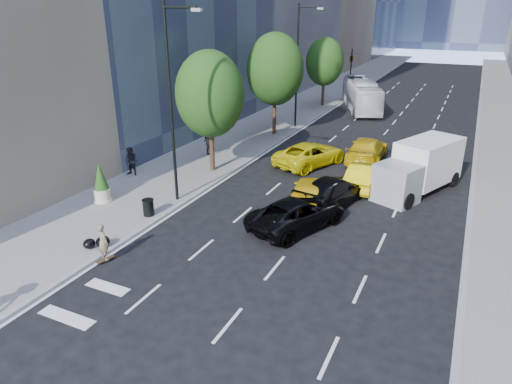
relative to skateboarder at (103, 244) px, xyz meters
The scene contains 23 objects.
ground 6.21m from the skateboarder, 24.59° to the left, with size 160.00×160.00×0.00m, color black.
sidewalk_left 32.75m from the skateboarder, 95.96° to the left, with size 6.00×120.00×0.15m, color slate.
sidewalk_right 36.11m from the skateboarder, 64.40° to the left, with size 4.00×120.00×0.15m, color slate.
lamp_near 8.29m from the skateboarder, 96.28° to the left, with size 2.13×0.22×10.00m.
lamp_far 25.08m from the skateboarder, 91.68° to the left, with size 2.13×0.22×10.00m.
tree_near 12.39m from the skateboarder, 97.88° to the left, with size 4.20×4.20×7.46m.
tree_mid 22.09m from the skateboarder, 94.24° to the left, with size 4.50×4.50×7.99m.
tree_far 34.81m from the skateboarder, 92.65° to the left, with size 3.90×3.90×6.92m.
traffic_signal 42.71m from the skateboarder, 91.08° to the left, with size 2.48×0.53×5.20m.
skateboarder is the anchor object (origin of this frame).
black_sedan_lincoln 8.89m from the skateboarder, 46.65° to the left, with size 2.43×5.28×1.47m, color black.
black_sedan_mercedes 11.89m from the skateboarder, 55.12° to the left, with size 2.16×5.32×1.55m, color black.
taxi_a 10.76m from the skateboarder, 57.38° to the left, with size 1.88×4.68×1.59m, color #ECB20C.
taxi_b 15.22m from the skateboarder, 59.25° to the left, with size 1.55×4.45×1.47m, color yellow.
taxi_c 15.97m from the skateboarder, 76.98° to the left, with size 2.52×5.47×1.52m, color #D7C60B.
taxi_d 19.30m from the skateboarder, 69.37° to the left, with size 2.26×5.57×1.62m, color gold.
city_bus 34.94m from the skateboarder, 86.06° to the left, with size 2.53×10.80×3.01m, color white.
box_truck 17.41m from the skateboarder, 52.02° to the left, with size 4.40×6.46×2.92m.
pedestrian_a 10.23m from the skateboarder, 123.20° to the left, with size 0.87×0.68×1.79m, color black.
pedestrian_b 14.58m from the skateboarder, 103.47° to the left, with size 1.09×0.45×1.86m, color black.
trash_can 4.35m from the skateboarder, 103.32° to the left, with size 0.54×0.54×0.81m, color black.
planter_shrub 6.39m from the skateboarder, 133.35° to the left, with size 0.89×0.89×2.13m.
garbage_bags 1.21m from the skateboarder, 147.89° to the left, with size 0.98×0.95×0.49m.
Camera 1 is at (7.18, -14.83, 9.87)m, focal length 32.00 mm.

